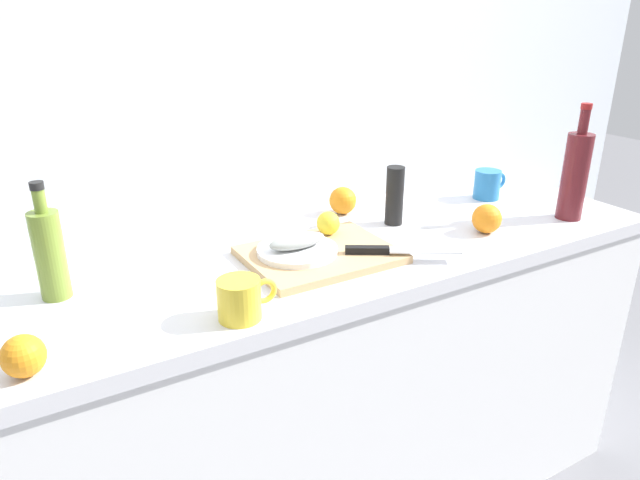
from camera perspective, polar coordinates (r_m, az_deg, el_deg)
back_wall at (r=1.71m, az=-5.96°, el=13.68°), size 3.20×0.05×2.50m
kitchen_counter at (r=1.75m, az=-0.28°, el=-14.68°), size 2.00×0.60×0.90m
cutting_board at (r=1.47m, az=0.00°, el=-1.44°), size 0.37×0.29×0.02m
white_plate at (r=1.45m, az=-2.25°, el=-1.02°), size 0.20×0.20×0.01m
fish_fillet at (r=1.44m, az=-2.27°, el=-0.09°), size 0.15×0.06×0.04m
chef_knife at (r=1.46m, az=6.74°, el=-0.99°), size 0.26×0.17×0.02m
lemon_0 at (r=1.56m, az=0.81°, el=1.67°), size 0.06×0.06×0.06m
olive_oil_bottle at (r=1.37m, az=-25.04°, el=-1.13°), size 0.06×0.06×0.26m
wine_bottle at (r=1.87m, az=23.76°, el=5.93°), size 0.07×0.07×0.34m
coffee_mug_0 at (r=1.19m, az=-7.82°, el=-5.77°), size 0.13×0.09×0.09m
coffee_mug_1 at (r=2.00m, az=16.15°, el=5.28°), size 0.12×0.08×0.09m
orange_0 at (r=1.14m, az=-27.13°, el=-10.11°), size 0.08×0.08×0.08m
orange_1 at (r=1.78m, az=2.25°, el=3.90°), size 0.08×0.08×0.08m
orange_2 at (r=1.69m, az=16.06°, el=2.03°), size 0.08×0.08×0.08m
pepper_mill at (r=1.69m, az=7.34°, el=4.33°), size 0.05×0.05×0.17m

